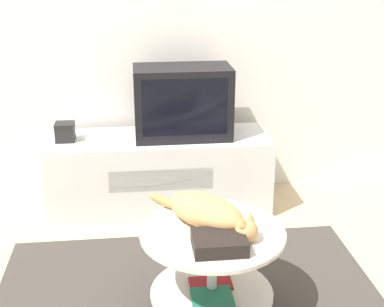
{
  "coord_description": "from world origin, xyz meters",
  "views": [
    {
      "loc": [
        -0.22,
        -1.97,
        1.56
      ],
      "look_at": [
        0.07,
        0.61,
        0.57
      ],
      "focal_mm": 50.0,
      "sensor_mm": 36.0,
      "label": 1
    }
  ],
  "objects": [
    {
      "name": "dvd_box",
      "position": [
        0.09,
        -0.13,
        0.47
      ],
      "size": [
        0.21,
        0.17,
        0.06
      ],
      "color": "black",
      "rests_on": "coffee_table"
    },
    {
      "name": "cat",
      "position": [
        0.07,
        0.07,
        0.5
      ],
      "size": [
        0.45,
        0.48,
        0.13
      ],
      "rotation": [
        0.0,
        0.0,
        -0.84
      ],
      "color": "tan",
      "rests_on": "coffee_table"
    },
    {
      "name": "tv_stand",
      "position": [
        -0.08,
        1.13,
        0.24
      ],
      "size": [
        1.37,
        0.45,
        0.48
      ],
      "color": "silver",
      "rests_on": "ground_plane"
    },
    {
      "name": "tv",
      "position": [
        0.07,
        1.13,
        0.7
      ],
      "size": [
        0.58,
        0.31,
        0.43
      ],
      "color": "black",
      "rests_on": "tv_stand"
    },
    {
      "name": "speaker",
      "position": [
        -0.64,
        1.13,
        0.54
      ],
      "size": [
        0.11,
        0.11,
        0.11
      ],
      "color": "black",
      "rests_on": "tv_stand"
    },
    {
      "name": "coffee_table",
      "position": [
        0.09,
        0.02,
        0.28
      ],
      "size": [
        0.62,
        0.62,
        0.42
      ],
      "color": "#B2B2B7",
      "rests_on": "rug"
    }
  ]
}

